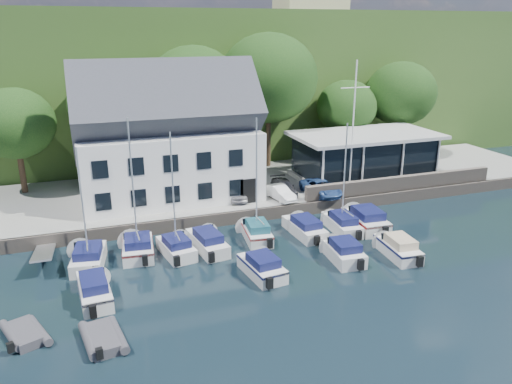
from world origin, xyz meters
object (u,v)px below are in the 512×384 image
harbor_building (168,144)px  car_silver (236,192)px  car_white (280,193)px  boat_r1_0 (82,203)px  boat_r2_3 (344,250)px  car_blue (321,187)px  car_dgrey (284,187)px  dinghy_0 (25,332)px  boat_r1_7 (366,218)px  boat_r1_3 (207,240)px  boat_r2_2 (262,265)px  boat_r1_5 (304,226)px  club_pavilion (364,155)px  boat_r1_1 (133,193)px  boat_r1_2 (173,196)px  boat_r1_6 (344,176)px  boat_r2_4 (398,246)px  boat_r1_4 (256,182)px  dinghy_1 (103,336)px  boat_r2_0 (94,287)px  flagpole (353,128)px

harbor_building → car_silver: bearing=-29.9°
harbor_building → car_white: harbor_building is taller
boat_r1_0 → boat_r2_3: boat_r1_0 is taller
boat_r1_0 → car_blue: bearing=24.4°
car_dgrey → car_blue: (2.83, -1.31, 0.09)m
car_dgrey → dinghy_0: 23.43m
car_silver → boat_r1_7: car_silver is taller
boat_r1_3 → boat_r2_2: (2.21, -4.69, -0.02)m
car_silver → boat_r1_5: size_ratio=0.57×
boat_r1_5 → club_pavilion: bearing=38.0°
harbor_building → boat_r1_1: harbor_building is taller
boat_r2_2 → harbor_building: bearing=94.8°
club_pavilion → car_silver: 13.41m
boat_r1_2 → boat_r1_3: 4.05m
car_white → boat_r1_7: bearing=-60.0°
club_pavilion → boat_r1_7: (-5.06, -8.91, -2.27)m
car_blue → boat_r1_2: (-13.25, -5.46, 2.47)m
boat_r1_6 → boat_r2_4: 6.28m
boat_r1_2 → boat_r1_4: boat_r1_4 is taller
club_pavilion → dinghy_1: 30.16m
boat_r1_0 → boat_r1_5: boat_r1_0 is taller
boat_r2_3 → boat_r2_0: bearing=-176.5°
boat_r1_3 → boat_r1_7: size_ratio=0.99×
boat_r1_7 → boat_r1_4: bearing=179.9°
club_pavilion → car_silver: size_ratio=3.83×
club_pavilion → boat_r1_1: 23.28m
boat_r2_3 → dinghy_0: (-18.70, -2.51, -0.37)m
car_silver → boat_r2_0: 15.78m
boat_r2_3 → boat_r2_4: bearing=-6.0°
car_dgrey → boat_r2_2: size_ratio=0.74×
boat_r1_1 → flagpole: bearing=20.6°
car_silver → car_blue: car_blue is taller
boat_r1_4 → boat_r2_4: 10.29m
boat_r1_2 → car_dgrey: bearing=23.4°
car_dgrey → boat_r1_0: 17.36m
boat_r1_0 → boat_r1_1: bearing=16.8°
car_blue → car_dgrey: bearing=148.5°
boat_r1_3 → boat_r1_7: bearing=-8.3°
boat_r1_1 → boat_r1_7: 17.08m
car_silver → boat_r1_0: boat_r1_0 is taller
harbor_building → dinghy_0: harbor_building is taller
club_pavilion → boat_r1_0: (-24.84, -8.62, 1.15)m
boat_r1_4 → boat_r1_2: bearing=-167.1°
harbor_building → car_silver: size_ratio=4.18×
car_silver → dinghy_1: (-11.34, -15.13, -1.22)m
car_silver → boat_r1_2: 9.46m
car_white → dinghy_0: bearing=-157.0°
boat_r2_0 → dinghy_0: size_ratio=2.03×
boat_r1_6 → boat_r2_0: size_ratio=1.44×
car_blue → flagpole: size_ratio=0.35×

